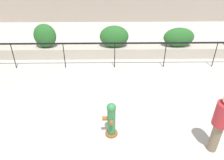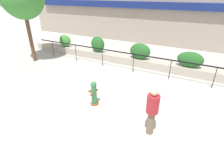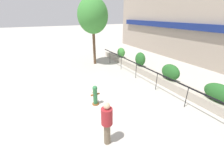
{
  "view_description": "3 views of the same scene",
  "coord_description": "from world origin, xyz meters",
  "px_view_note": "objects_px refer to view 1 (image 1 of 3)",
  "views": [
    {
      "loc": [
        -0.24,
        -3.53,
        4.57
      ],
      "look_at": [
        -0.15,
        2.38,
        0.9
      ],
      "focal_mm": 35.0,
      "sensor_mm": 36.0,
      "label": 1
    },
    {
      "loc": [
        3.41,
        -4.3,
        4.33
      ],
      "look_at": [
        -0.11,
        2.4,
        0.53
      ],
      "focal_mm": 28.0,
      "sensor_mm": 36.0,
      "label": 2
    },
    {
      "loc": [
        6.2,
        -1.41,
        4.39
      ],
      "look_at": [
        -0.98,
        2.31,
        0.81
      ],
      "focal_mm": 24.0,
      "sensor_mm": 36.0,
      "label": 3
    }
  ],
  "objects_px": {
    "hedge_bush_3": "(179,37)",
    "fire_hydrant": "(111,119)",
    "hedge_bush_2": "(114,36)",
    "hedge_bush_1": "(45,36)",
    "pedestrian": "(221,121)"
  },
  "relations": [
    {
      "from": "hedge_bush_1",
      "to": "pedestrian",
      "type": "relative_size",
      "value": 0.64
    },
    {
      "from": "hedge_bush_3",
      "to": "fire_hydrant",
      "type": "xyz_separation_m",
      "value": [
        -3.18,
        -5.08,
        -0.39
      ]
    },
    {
      "from": "hedge_bush_3",
      "to": "fire_hydrant",
      "type": "height_order",
      "value": "hedge_bush_3"
    },
    {
      "from": "hedge_bush_2",
      "to": "pedestrian",
      "type": "height_order",
      "value": "pedestrian"
    },
    {
      "from": "hedge_bush_2",
      "to": "fire_hydrant",
      "type": "relative_size",
      "value": 1.22
    },
    {
      "from": "hedge_bush_1",
      "to": "hedge_bush_3",
      "type": "distance_m",
      "value": 6.14
    },
    {
      "from": "hedge_bush_1",
      "to": "hedge_bush_2",
      "type": "xyz_separation_m",
      "value": [
        3.15,
        0.0,
        -0.05
      ]
    },
    {
      "from": "hedge_bush_3",
      "to": "fire_hydrant",
      "type": "distance_m",
      "value": 6.01
    },
    {
      "from": "hedge_bush_1",
      "to": "hedge_bush_3",
      "type": "bearing_deg",
      "value": 0.0
    },
    {
      "from": "hedge_bush_3",
      "to": "pedestrian",
      "type": "xyz_separation_m",
      "value": [
        -0.56,
        -5.65,
        0.04
      ]
    },
    {
      "from": "hedge_bush_2",
      "to": "hedge_bush_3",
      "type": "relative_size",
      "value": 0.93
    },
    {
      "from": "hedge_bush_3",
      "to": "hedge_bush_2",
      "type": "bearing_deg",
      "value": 180.0
    },
    {
      "from": "hedge_bush_1",
      "to": "pedestrian",
      "type": "bearing_deg",
      "value": -45.4
    },
    {
      "from": "fire_hydrant",
      "to": "hedge_bush_1",
      "type": "bearing_deg",
      "value": 120.19
    },
    {
      "from": "hedge_bush_2",
      "to": "fire_hydrant",
      "type": "distance_m",
      "value": 5.1
    }
  ]
}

